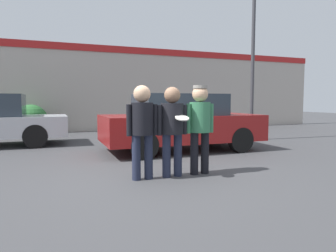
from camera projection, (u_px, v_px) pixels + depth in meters
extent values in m
plane|color=#3F3F42|center=(160.00, 176.00, 5.47)|extent=(56.00, 56.00, 0.00)
cube|color=#B2A89E|center=(95.00, 89.00, 13.36)|extent=(24.00, 0.18, 3.83)
cube|color=#B21E1E|center=(95.00, 48.00, 13.11)|extent=(24.00, 0.04, 0.30)
cylinder|color=#1E2338|center=(136.00, 158.00, 5.14)|extent=(0.15, 0.15, 0.78)
cylinder|color=#1E2338|center=(149.00, 157.00, 5.22)|extent=(0.15, 0.15, 0.78)
cylinder|color=black|center=(142.00, 119.00, 5.13)|extent=(0.38, 0.38, 0.55)
cylinder|color=black|center=(129.00, 120.00, 5.05)|extent=(0.09, 0.09, 0.54)
cylinder|color=black|center=(155.00, 120.00, 5.21)|extent=(0.09, 0.09, 0.54)
sphere|color=tan|center=(142.00, 94.00, 5.09)|extent=(0.29, 0.29, 0.29)
cylinder|color=#1E2338|center=(166.00, 156.00, 5.34)|extent=(0.15, 0.15, 0.77)
cylinder|color=#1E2338|center=(178.00, 155.00, 5.41)|extent=(0.15, 0.15, 0.77)
cylinder|color=black|center=(172.00, 119.00, 5.32)|extent=(0.40, 0.40, 0.55)
cylinder|color=black|center=(160.00, 120.00, 5.24)|extent=(0.09, 0.09, 0.53)
cylinder|color=black|center=(185.00, 120.00, 5.41)|extent=(0.09, 0.09, 0.53)
sphere|color=#8C664C|center=(172.00, 95.00, 5.29)|extent=(0.29, 0.29, 0.29)
cylinder|color=silver|center=(182.00, 118.00, 5.09)|extent=(0.24, 0.24, 0.10)
cylinder|color=black|center=(194.00, 153.00, 5.54)|extent=(0.15, 0.15, 0.79)
cylinder|color=black|center=(205.00, 153.00, 5.62)|extent=(0.15, 0.15, 0.79)
cylinder|color=#33724C|center=(200.00, 117.00, 5.52)|extent=(0.39, 0.39, 0.56)
cylinder|color=#33724C|center=(188.00, 119.00, 5.44)|extent=(0.09, 0.09, 0.54)
cylinder|color=#33724C|center=(211.00, 118.00, 5.61)|extent=(0.09, 0.09, 0.54)
sphere|color=tan|center=(200.00, 94.00, 5.49)|extent=(0.29, 0.29, 0.29)
cylinder|color=gray|center=(200.00, 87.00, 5.48)|extent=(0.26, 0.26, 0.06)
cube|color=maroon|center=(181.00, 127.00, 8.23)|extent=(4.28, 1.95, 0.70)
cube|color=#28333D|center=(179.00, 104.00, 8.14)|extent=(2.23, 1.68, 0.56)
cylinder|color=black|center=(209.00, 133.00, 9.54)|extent=(0.67, 0.22, 0.67)
cylinder|color=black|center=(241.00, 140.00, 7.91)|extent=(0.67, 0.22, 0.67)
cylinder|color=black|center=(127.00, 137.00, 8.59)|extent=(0.67, 0.22, 0.67)
cylinder|color=black|center=(144.00, 145.00, 6.96)|extent=(0.67, 0.22, 0.67)
cylinder|color=black|center=(38.00, 131.00, 10.18)|extent=(0.69, 0.22, 0.69)
cylinder|color=black|center=(35.00, 136.00, 8.65)|extent=(0.69, 0.22, 0.69)
cylinder|color=#38383D|center=(253.00, 52.00, 10.20)|extent=(0.12, 0.12, 6.05)
sphere|color=#2D6B33|center=(31.00, 120.00, 11.80)|extent=(1.23, 1.23, 1.23)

